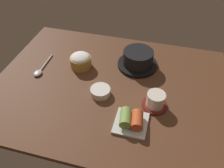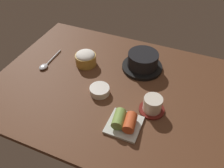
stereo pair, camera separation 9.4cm
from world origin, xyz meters
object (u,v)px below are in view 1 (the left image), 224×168
object	(u,v)px
rice_bowl	(81,60)
stone_pot	(138,59)
banchan_cup_center	(100,91)
kimchi_plate	(131,120)
spoon	(40,70)
tea_cup_with_saucer	(155,101)

from	to	relation	value
rice_bowl	stone_pot	bearing A→B (deg)	16.07
rice_bowl	banchan_cup_center	distance (cm)	20.75
stone_pot	rice_bowl	bearing A→B (deg)	-163.93
kimchi_plate	spoon	distance (cm)	50.09
stone_pot	rice_bowl	size ratio (longest dim) A/B	1.91
banchan_cup_center	kimchi_plate	xyz separation A→B (cm)	(15.25, -11.79, 0.53)
tea_cup_with_saucer	spoon	bearing A→B (deg)	171.81
rice_bowl	banchan_cup_center	size ratio (longest dim) A/B	1.18
rice_bowl	kimchi_plate	xyz separation A→B (cm)	(29.38, -26.86, -1.37)
stone_pot	banchan_cup_center	world-z (taller)	stone_pot
rice_bowl	tea_cup_with_saucer	xyz separation A→B (cm)	(36.65, -15.87, -0.42)
rice_bowl	tea_cup_with_saucer	world-z (taller)	rice_bowl
rice_bowl	kimchi_plate	world-z (taller)	rice_bowl
kimchi_plate	banchan_cup_center	bearing A→B (deg)	142.29
tea_cup_with_saucer	kimchi_plate	bearing A→B (deg)	-123.48
stone_pot	rice_bowl	distance (cm)	26.57
tea_cup_with_saucer	kimchi_plate	distance (cm)	13.22
kimchi_plate	spoon	world-z (taller)	kimchi_plate
banchan_cup_center	kimchi_plate	world-z (taller)	kimchi_plate
rice_bowl	tea_cup_with_saucer	size ratio (longest dim) A/B	0.98
tea_cup_with_saucer	rice_bowl	bearing A→B (deg)	156.59
banchan_cup_center	spoon	bearing A→B (deg)	167.46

